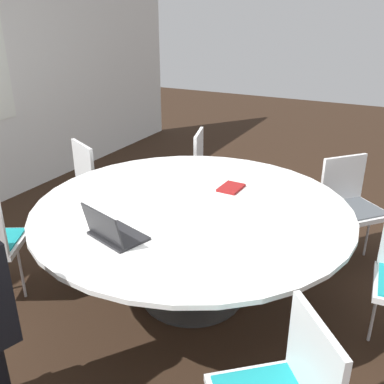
{
  "coord_description": "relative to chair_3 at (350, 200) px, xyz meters",
  "views": [
    {
      "loc": [
        -2.38,
        -1.23,
        1.99
      ],
      "look_at": [
        0.0,
        0.0,
        0.84
      ],
      "focal_mm": 40.0,
      "sensor_mm": 36.0,
      "label": 1
    }
  ],
  "objects": [
    {
      "name": "spiral_notebook",
      "position": [
        -0.71,
        0.79,
        0.23
      ],
      "size": [
        0.22,
        0.16,
        0.02
      ],
      "color": "maroon",
      "rests_on": "conference_table"
    },
    {
      "name": "conference_table",
      "position": [
        -1.11,
        0.91,
        0.1
      ],
      "size": [
        2.19,
        2.19,
        0.74
      ],
      "color": "#333333",
      "rests_on": "ground_plane"
    },
    {
      "name": "laptop",
      "position": [
        -1.75,
        1.11,
        0.27
      ],
      "size": [
        0.33,
        0.39,
        0.21
      ],
      "rotation": [
        0.0,
        0.0,
        1.27
      ],
      "color": "#232326",
      "rests_on": "conference_table"
    },
    {
      "name": "chair_4",
      "position": [
        0.25,
        1.4,
        0.0
      ],
      "size": [
        0.54,
        0.53,
        0.87
      ],
      "rotation": [
        0.0,
        0.0,
        9.72
      ],
      "color": "silver",
      "rests_on": "ground_plane"
    },
    {
      "name": "chair_3",
      "position": [
        0.0,
        0.0,
        0.0
      ],
      "size": [
        0.61,
        0.61,
        0.87
      ],
      "rotation": [
        0.0,
        0.0,
        8.69
      ],
      "color": "silver",
      "rests_on": "ground_plane"
    },
    {
      "name": "ground_plane",
      "position": [
        -1.11,
        0.91,
        -0.53
      ],
      "size": [
        16.0,
        16.0,
        0.0
      ],
      "primitive_type": "plane",
      "color": "black"
    },
    {
      "name": "chair_5",
      "position": [
        -0.52,
        2.23,
        0.0
      ],
      "size": [
        0.57,
        0.58,
        0.87
      ],
      "rotation": [
        0.0,
        0.0,
        10.53
      ],
      "color": "silver",
      "rests_on": "ground_plane"
    }
  ]
}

